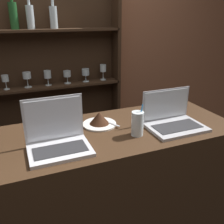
# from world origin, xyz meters

# --- Properties ---
(bar_counter) EXTENTS (1.67, 0.60, 1.03)m
(bar_counter) POSITION_xyz_m (0.00, 0.30, 0.52)
(bar_counter) COLOR #382314
(bar_counter) RESTS_ON ground_plane
(back_wall) EXTENTS (7.00, 0.06, 2.70)m
(back_wall) POSITION_xyz_m (0.00, 1.42, 1.35)
(back_wall) COLOR brown
(back_wall) RESTS_ON ground_plane
(back_shelf) EXTENTS (1.34, 0.18, 1.92)m
(back_shelf) POSITION_xyz_m (-0.12, 1.34, 1.00)
(back_shelf) COLOR #332114
(back_shelf) RESTS_ON ground_plane
(laptop_near) EXTENTS (0.30, 0.22, 0.25)m
(laptop_near) POSITION_xyz_m (-0.24, 0.21, 1.09)
(laptop_near) COLOR silver
(laptop_near) RESTS_ON bar_counter
(laptop_far) EXTENTS (0.33, 0.24, 0.21)m
(laptop_far) POSITION_xyz_m (0.45, 0.21, 1.07)
(laptop_far) COLOR #ADADB2
(laptop_far) RESTS_ON bar_counter
(cake_plate) EXTENTS (0.21, 0.21, 0.08)m
(cake_plate) POSITION_xyz_m (0.05, 0.40, 1.06)
(cake_plate) COLOR silver
(cake_plate) RESTS_ON bar_counter
(water_glass) EXTENTS (0.07, 0.07, 0.18)m
(water_glass) POSITION_xyz_m (0.20, 0.19, 1.10)
(water_glass) COLOR silver
(water_glass) RESTS_ON bar_counter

